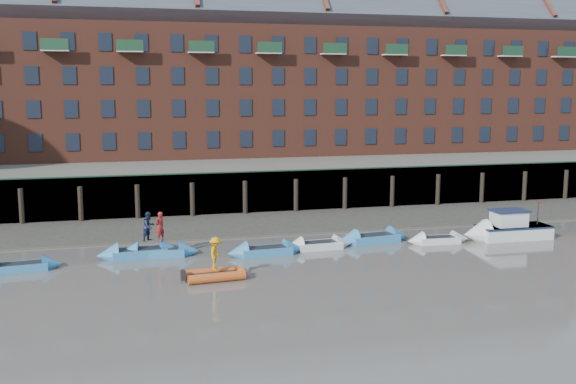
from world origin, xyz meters
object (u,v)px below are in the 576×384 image
object	(u,v)px
rowboat_7	(438,240)
motor_launch	(500,230)
person_rower_a	(160,226)
person_rower_b	(149,226)
rowboat_1	(21,267)
rowboat_6	(373,238)
person_rib_crew	(216,253)
rib_tender	(217,275)
rowboat_3	(159,252)
rowboat_2	(139,253)
rowboat_5	(318,245)
rowboat_4	(266,251)

from	to	relation	value
rowboat_7	motor_launch	bearing A→B (deg)	3.38
person_rower_a	person_rower_b	xyz separation A→B (m)	(-0.61, 0.17, 0.00)
rowboat_1	rowboat_6	xyz separation A→B (m)	(20.57, 1.72, 0.04)
person_rib_crew	rib_tender	bearing A→B (deg)	-38.48
rowboat_1	rowboat_3	bearing A→B (deg)	4.41
rowboat_2	rowboat_5	bearing A→B (deg)	-8.00
rowboat_3	person_rib_crew	distance (m)	6.20
motor_launch	person_rib_crew	world-z (taller)	person_rib_crew
rib_tender	person_rib_crew	bearing A→B (deg)	-155.83
person_rower_b	rowboat_4	bearing A→B (deg)	-56.68
person_rower_b	rowboat_6	bearing A→B (deg)	-44.61
rowboat_2	person_rib_crew	world-z (taller)	person_rib_crew
rowboat_7	rowboat_1	bearing A→B (deg)	-175.65
rowboat_4	rib_tender	size ratio (longest dim) A/B	1.44
rowboat_1	person_rower_b	bearing A→B (deg)	6.05
rowboat_3	rib_tender	bearing A→B (deg)	-58.90
rowboat_2	rowboat_5	world-z (taller)	rowboat_2
rowboat_4	person_rower_a	bearing A→B (deg)	165.34
rowboat_4	rowboat_2	bearing A→B (deg)	166.21
rowboat_6	person_rower_a	bearing A→B (deg)	173.70
rowboat_2	rowboat_6	xyz separation A→B (m)	(14.37, 0.24, 0.01)
rowboat_3	rowboat_7	world-z (taller)	rowboat_3
rowboat_4	person_rower_b	size ratio (longest dim) A/B	2.73
rowboat_2	rowboat_3	distance (m)	1.08
rowboat_4	rowboat_5	size ratio (longest dim) A/B	1.08
rowboat_6	person_rower_b	bearing A→B (deg)	172.91
person_rib_crew	rowboat_7	bearing A→B (deg)	-50.66
rowboat_2	rowboat_4	distance (m)	7.25
motor_launch	rowboat_3	bearing A→B (deg)	-2.05
rib_tender	person_rower_a	size ratio (longest dim) A/B	1.89
rib_tender	rowboat_2	bearing A→B (deg)	117.94
rowboat_7	rib_tender	distance (m)	15.24
rowboat_1	rowboat_6	size ratio (longest dim) A/B	0.84
rowboat_4	rowboat_6	xyz separation A→B (m)	(7.23, 1.50, 0.02)
person_rower_a	rib_tender	bearing A→B (deg)	72.94
rib_tender	motor_launch	size ratio (longest dim) A/B	0.55
person_rib_crew	rowboat_1	bearing A→B (deg)	88.88
rowboat_4	rib_tender	bearing A→B (deg)	-132.59
person_rower_b	rowboat_5	bearing A→B (deg)	-49.00
rowboat_2	person_rib_crew	distance (m)	6.76
rowboat_1	rowboat_2	bearing A→B (deg)	6.70
rowboat_3	rowboat_6	bearing A→B (deg)	6.93
rowboat_2	person_rower_a	size ratio (longest dim) A/B	2.88
person_rower_a	motor_launch	bearing A→B (deg)	136.06
motor_launch	rowboat_2	bearing A→B (deg)	-2.06
rowboat_3	motor_launch	distance (m)	21.49
rowboat_4	rowboat_6	world-z (taller)	rowboat_6
person_rower_a	rowboat_4	bearing A→B (deg)	127.40
rowboat_2	rowboat_5	xyz separation A→B (m)	(10.54, -0.57, -0.03)
rowboat_2	rowboat_6	distance (m)	14.38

